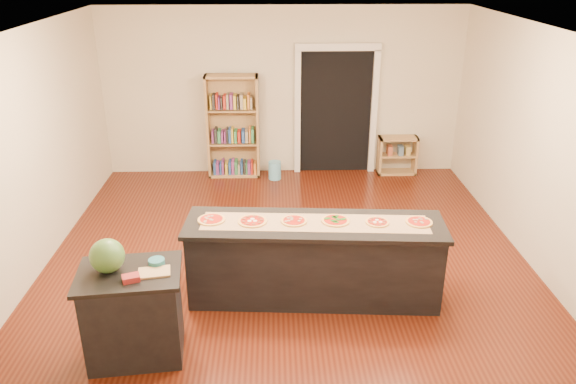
{
  "coord_description": "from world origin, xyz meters",
  "views": [
    {
      "loc": [
        -0.16,
        -5.79,
        3.58
      ],
      "look_at": [
        0.0,
        0.2,
        1.0
      ],
      "focal_mm": 35.0,
      "sensor_mm": 36.0,
      "label": 1
    }
  ],
  "objects_px": {
    "bookshelf": "(233,127)",
    "watermelon": "(107,256)",
    "kitchen_island": "(314,260)",
    "low_shelf": "(397,155)",
    "side_counter": "(134,314)",
    "waste_bin": "(275,170)"
  },
  "relations": [
    {
      "from": "bookshelf",
      "to": "watermelon",
      "type": "height_order",
      "value": "bookshelf"
    },
    {
      "from": "kitchen_island",
      "to": "watermelon",
      "type": "xyz_separation_m",
      "value": [
        -1.93,
        -0.92,
        0.61
      ]
    },
    {
      "from": "low_shelf",
      "to": "side_counter",
      "type": "bearing_deg",
      "value": -126.39
    },
    {
      "from": "kitchen_island",
      "to": "side_counter",
      "type": "bearing_deg",
      "value": -148.04
    },
    {
      "from": "side_counter",
      "to": "bookshelf",
      "type": "xyz_separation_m",
      "value": [
        0.65,
        4.69,
        0.4
      ]
    },
    {
      "from": "bookshelf",
      "to": "watermelon",
      "type": "bearing_deg",
      "value": -100.01
    },
    {
      "from": "side_counter",
      "to": "watermelon",
      "type": "height_order",
      "value": "watermelon"
    },
    {
      "from": "kitchen_island",
      "to": "watermelon",
      "type": "distance_m",
      "value": 2.22
    },
    {
      "from": "low_shelf",
      "to": "waste_bin",
      "type": "height_order",
      "value": "low_shelf"
    },
    {
      "from": "side_counter",
      "to": "watermelon",
      "type": "relative_size",
      "value": 2.98
    },
    {
      "from": "kitchen_island",
      "to": "waste_bin",
      "type": "bearing_deg",
      "value": 100.35
    },
    {
      "from": "waste_bin",
      "to": "bookshelf",
      "type": "bearing_deg",
      "value": 164.26
    },
    {
      "from": "low_shelf",
      "to": "waste_bin",
      "type": "distance_m",
      "value": 2.14
    },
    {
      "from": "kitchen_island",
      "to": "watermelon",
      "type": "bearing_deg",
      "value": -150.74
    },
    {
      "from": "waste_bin",
      "to": "watermelon",
      "type": "xyz_separation_m",
      "value": [
        -1.52,
        -4.47,
        0.92
      ]
    },
    {
      "from": "waste_bin",
      "to": "watermelon",
      "type": "bearing_deg",
      "value": -108.74
    },
    {
      "from": "side_counter",
      "to": "bookshelf",
      "type": "bearing_deg",
      "value": 75.75
    },
    {
      "from": "kitchen_island",
      "to": "waste_bin",
      "type": "relative_size",
      "value": 9.04
    },
    {
      "from": "side_counter",
      "to": "waste_bin",
      "type": "bearing_deg",
      "value": 66.99
    },
    {
      "from": "kitchen_island",
      "to": "side_counter",
      "type": "height_order",
      "value": "side_counter"
    },
    {
      "from": "waste_bin",
      "to": "watermelon",
      "type": "height_order",
      "value": "watermelon"
    },
    {
      "from": "watermelon",
      "to": "bookshelf",
      "type": "bearing_deg",
      "value": 79.99
    }
  ]
}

